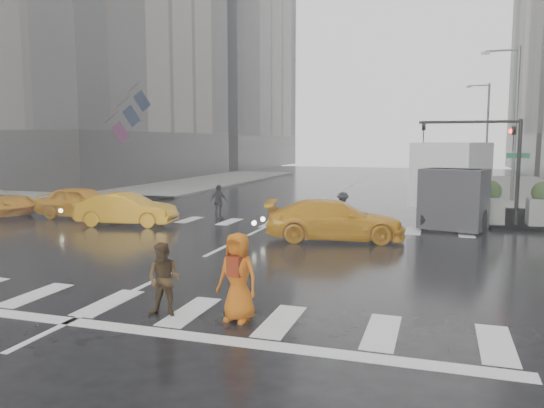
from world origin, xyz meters
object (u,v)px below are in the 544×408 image
(traffic_signal_pole, at_px, (493,150))
(taxi_front, at_px, (82,202))
(pedestrian_brown, at_px, (164,279))
(box_truck, at_px, (453,180))
(pedestrian_orange, at_px, (238,277))
(taxi_mid, at_px, (127,209))

(traffic_signal_pole, relative_size, taxi_front, 1.03)
(pedestrian_brown, xyz_separation_m, box_truck, (5.88, 15.36, 1.13))
(pedestrian_brown, bearing_deg, box_truck, 65.09)
(traffic_signal_pole, bearing_deg, pedestrian_brown, -117.18)
(pedestrian_brown, height_order, pedestrian_orange, pedestrian_orange)
(taxi_mid, relative_size, box_truck, 0.63)
(traffic_signal_pole, distance_m, box_truck, 2.23)
(box_truck, bearing_deg, taxi_front, -150.59)
(pedestrian_brown, relative_size, pedestrian_orange, 0.85)
(pedestrian_orange, height_order, taxi_front, pedestrian_orange)
(traffic_signal_pole, relative_size, taxi_mid, 1.07)
(pedestrian_brown, distance_m, box_truck, 16.49)
(traffic_signal_pole, distance_m, taxi_front, 18.50)
(pedestrian_brown, bearing_deg, pedestrian_orange, 2.23)
(pedestrian_brown, height_order, taxi_mid, pedestrian_brown)
(pedestrian_orange, height_order, box_truck, box_truck)
(pedestrian_orange, bearing_deg, box_truck, 84.00)
(pedestrian_orange, bearing_deg, traffic_signal_pole, 77.59)
(taxi_front, bearing_deg, pedestrian_orange, -134.71)
(taxi_mid, height_order, box_truck, box_truck)
(pedestrian_brown, bearing_deg, traffic_signal_pole, 58.87)
(pedestrian_orange, distance_m, taxi_mid, 13.43)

